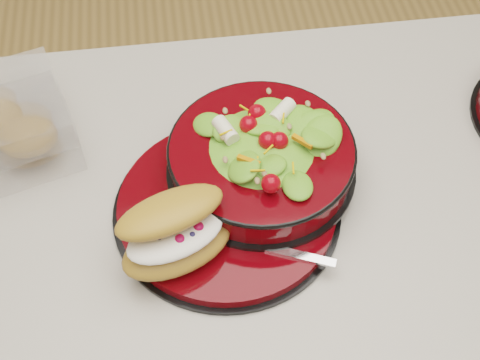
{
  "coord_description": "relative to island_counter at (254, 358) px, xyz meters",
  "views": [
    {
      "loc": [
        -0.09,
        -0.47,
        1.63
      ],
      "look_at": [
        -0.02,
        0.04,
        0.94
      ],
      "focal_mm": 50.0,
      "sensor_mm": 36.0,
      "label": 1
    }
  ],
  "objects": [
    {
      "name": "island_counter",
      "position": [
        0.0,
        0.0,
        0.0
      ],
      "size": [
        1.24,
        0.74,
        0.9
      ],
      "color": "silver",
      "rests_on": "ground"
    },
    {
      "name": "croissant",
      "position": [
        -0.11,
        -0.04,
        0.51
      ],
      "size": [
        0.16,
        0.13,
        0.08
      ],
      "rotation": [
        0.0,
        0.0,
        0.34
      ],
      "color": "#A77133",
      "rests_on": "dinner_plate"
    },
    {
      "name": "fork",
      "position": [
        0.0,
        -0.05,
        0.47
      ],
      "size": [
        0.15,
        0.08,
        0.0
      ],
      "rotation": [
        0.0,
        0.0,
        1.17
      ],
      "color": "silver",
      "rests_on": "dinner_plate"
    },
    {
      "name": "salad_bowl",
      "position": [
        0.01,
        0.07,
        0.5
      ],
      "size": [
        0.25,
        0.25,
        0.1
      ],
      "rotation": [
        0.0,
        0.0,
        0.32
      ],
      "color": "black",
      "rests_on": "dinner_plate"
    },
    {
      "name": "dinner_plate",
      "position": [
        -0.04,
        0.02,
        0.46
      ],
      "size": [
        0.3,
        0.3,
        0.02
      ],
      "rotation": [
        0.0,
        0.0,
        0.41
      ],
      "color": "black",
      "rests_on": "island_counter"
    }
  ]
}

